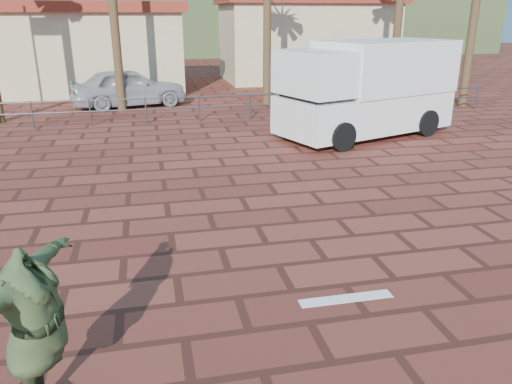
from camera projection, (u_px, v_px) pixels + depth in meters
ground at (278, 265)px, 8.22m from camera, size 120.00×120.00×0.00m
paint_stripe at (346, 298)px, 7.25m from camera, size 1.40×0.22×0.01m
guardrail at (199, 104)px, 19.03m from camera, size 24.06×0.06×1.00m
building_west at (65, 47)px, 26.50m from camera, size 12.60×7.60×4.50m
building_east at (305, 38)px, 31.06m from camera, size 10.60×6.60×5.00m
hill_front at (160, 24)px, 53.23m from camera, size 70.00×18.00×6.00m
skateboarder at (35, 329)px, 4.89m from camera, size 1.12×2.25×1.77m
campervan at (367, 87)px, 16.52m from camera, size 6.48×4.38×3.10m
car_silver at (129, 88)px, 22.12m from camera, size 5.29×3.09×1.69m
car_white at (317, 83)px, 24.40m from camera, size 4.81×2.55×1.51m
street_sign at (369, 78)px, 18.04m from camera, size 0.49×0.23×2.49m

